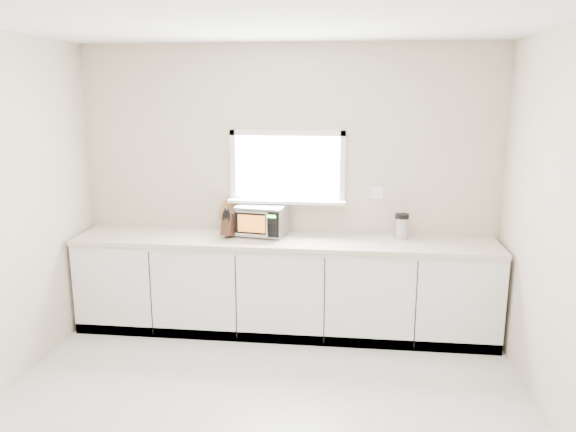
# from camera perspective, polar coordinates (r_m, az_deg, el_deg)

# --- Properties ---
(back_wall) EXTENTS (4.00, 0.17, 2.70)m
(back_wall) POSITION_cam_1_polar(r_m,az_deg,el_deg) (5.41, -0.04, 3.04)
(back_wall) COLOR #B4AA8F
(back_wall) RESTS_ON ground
(cabinets) EXTENTS (3.92, 0.60, 0.88)m
(cabinets) POSITION_cam_1_polar(r_m,az_deg,el_deg) (5.36, -0.42, -7.27)
(cabinets) COLOR white
(cabinets) RESTS_ON ground
(countertop) EXTENTS (3.92, 0.64, 0.04)m
(countertop) POSITION_cam_1_polar(r_m,az_deg,el_deg) (5.21, -0.44, -2.55)
(countertop) COLOR beige
(countertop) RESTS_ON cabinets
(microwave) EXTENTS (0.50, 0.43, 0.29)m
(microwave) POSITION_cam_1_polar(r_m,az_deg,el_deg) (5.32, -2.64, -0.35)
(microwave) COLOR black
(microwave) RESTS_ON countertop
(knife_block) EXTENTS (0.13, 0.21, 0.29)m
(knife_block) POSITION_cam_1_polar(r_m,az_deg,el_deg) (5.27, -6.04, -0.86)
(knife_block) COLOR #3F2016
(knife_block) RESTS_ON countertop
(cutting_board) EXTENTS (0.34, 0.08, 0.34)m
(cutting_board) POSITION_cam_1_polar(r_m,az_deg,el_deg) (5.49, -5.24, 0.23)
(cutting_board) COLOR #B07A44
(cutting_board) RESTS_ON countertop
(coffee_grinder) EXTENTS (0.15, 0.15, 0.24)m
(coffee_grinder) POSITION_cam_1_polar(r_m,az_deg,el_deg) (5.31, 11.47, -1.00)
(coffee_grinder) COLOR #ADAFB4
(coffee_grinder) RESTS_ON countertop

